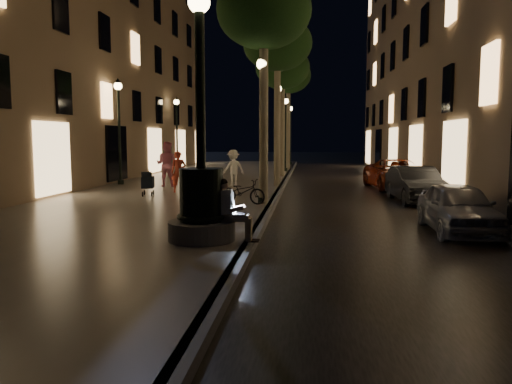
# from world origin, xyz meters

# --- Properties ---
(ground) EXTENTS (120.00, 120.00, 0.00)m
(ground) POSITION_xyz_m (0.00, 15.00, 0.00)
(ground) COLOR black
(ground) RESTS_ON ground
(cobble_lane) EXTENTS (6.00, 45.00, 0.02)m
(cobble_lane) POSITION_xyz_m (3.00, 15.00, 0.01)
(cobble_lane) COLOR black
(cobble_lane) RESTS_ON ground
(promenade) EXTENTS (8.00, 45.00, 0.20)m
(promenade) POSITION_xyz_m (-4.00, 15.00, 0.10)
(promenade) COLOR slate
(promenade) RESTS_ON ground
(curb_strip) EXTENTS (0.25, 45.00, 0.20)m
(curb_strip) POSITION_xyz_m (0.00, 15.00, 0.10)
(curb_strip) COLOR #59595B
(curb_strip) RESTS_ON ground
(building_right) EXTENTS (8.00, 36.00, 15.00)m
(building_right) POSITION_xyz_m (10.00, 18.00, 7.50)
(building_right) COLOR #7D674E
(building_right) RESTS_ON ground
(building_left) EXTENTS (8.00, 36.00, 15.00)m
(building_left) POSITION_xyz_m (-12.00, 18.00, 7.50)
(building_left) COLOR #7D674E
(building_left) RESTS_ON ground
(fountain_lamppost) EXTENTS (1.40, 1.40, 5.21)m
(fountain_lamppost) POSITION_xyz_m (-1.00, 2.00, 1.21)
(fountain_lamppost) COLOR #59595B
(fountain_lamppost) RESTS_ON promenade
(seated_man_laptop) EXTENTS (0.92, 0.31, 1.30)m
(seated_man_laptop) POSITION_xyz_m (-0.39, 2.00, 0.89)
(seated_man_laptop) COLOR tan
(seated_man_laptop) RESTS_ON promenade
(tree_near) EXTENTS (3.00, 3.00, 7.30)m
(tree_near) POSITION_xyz_m (-0.25, 8.00, 6.24)
(tree_near) COLOR #6B604C
(tree_near) RESTS_ON promenade
(tree_second) EXTENTS (3.00, 3.00, 7.40)m
(tree_second) POSITION_xyz_m (-0.20, 14.00, 6.33)
(tree_second) COLOR #6B604C
(tree_second) RESTS_ON promenade
(tree_third) EXTENTS (3.00, 3.00, 7.20)m
(tree_third) POSITION_xyz_m (-0.30, 20.00, 6.14)
(tree_third) COLOR #6B604C
(tree_third) RESTS_ON promenade
(tree_far) EXTENTS (3.00, 3.00, 7.50)m
(tree_far) POSITION_xyz_m (-0.22, 26.00, 6.43)
(tree_far) COLOR #6B604C
(tree_far) RESTS_ON promenade
(lamp_curb_a) EXTENTS (0.36, 0.36, 4.81)m
(lamp_curb_a) POSITION_xyz_m (-0.30, 8.00, 3.24)
(lamp_curb_a) COLOR black
(lamp_curb_a) RESTS_ON promenade
(lamp_curb_b) EXTENTS (0.36, 0.36, 4.81)m
(lamp_curb_b) POSITION_xyz_m (-0.30, 16.00, 3.24)
(lamp_curb_b) COLOR black
(lamp_curb_b) RESTS_ON promenade
(lamp_curb_c) EXTENTS (0.36, 0.36, 4.81)m
(lamp_curb_c) POSITION_xyz_m (-0.30, 24.00, 3.24)
(lamp_curb_c) COLOR black
(lamp_curb_c) RESTS_ON promenade
(lamp_curb_d) EXTENTS (0.36, 0.36, 4.81)m
(lamp_curb_d) POSITION_xyz_m (-0.30, 32.00, 3.24)
(lamp_curb_d) COLOR black
(lamp_curb_d) RESTS_ON promenade
(lamp_left_b) EXTENTS (0.36, 0.36, 4.81)m
(lamp_left_b) POSITION_xyz_m (-7.40, 14.00, 3.24)
(lamp_left_b) COLOR black
(lamp_left_b) RESTS_ON promenade
(lamp_left_c) EXTENTS (0.36, 0.36, 4.81)m
(lamp_left_c) POSITION_xyz_m (-7.40, 24.00, 3.24)
(lamp_left_c) COLOR black
(lamp_left_c) RESTS_ON promenade
(stroller) EXTENTS (0.54, 0.99, 1.00)m
(stroller) POSITION_xyz_m (-4.67, 9.65, 0.70)
(stroller) COLOR black
(stroller) RESTS_ON promenade
(car_front) EXTENTS (1.51, 3.66, 1.24)m
(car_front) POSITION_xyz_m (4.86, 4.50, 0.62)
(car_front) COLOR #9FA1A6
(car_front) RESTS_ON ground
(car_second) EXTENTS (1.62, 4.03, 1.30)m
(car_second) POSITION_xyz_m (5.03, 10.31, 0.65)
(car_second) COLOR black
(car_second) RESTS_ON ground
(car_third) EXTENTS (2.72, 5.08, 1.36)m
(car_third) POSITION_xyz_m (5.20, 15.06, 0.68)
(car_third) COLOR maroon
(car_third) RESTS_ON ground
(pedestrian_red) EXTENTS (0.68, 0.55, 1.60)m
(pedestrian_red) POSITION_xyz_m (-3.87, 10.97, 1.00)
(pedestrian_red) COLOR #A93321
(pedestrian_red) RESTS_ON promenade
(pedestrian_pink) EXTENTS (1.03, 0.84, 1.96)m
(pedestrian_pink) POSITION_xyz_m (-4.99, 13.25, 1.18)
(pedestrian_pink) COLOR pink
(pedestrian_pink) RESTS_ON promenade
(pedestrian_white) EXTENTS (1.19, 1.07, 1.61)m
(pedestrian_white) POSITION_xyz_m (-2.12, 13.72, 1.00)
(pedestrian_white) COLOR white
(pedestrian_white) RESTS_ON promenade
(bicycle) EXTENTS (1.62, 0.92, 0.80)m
(bicycle) POSITION_xyz_m (-0.90, 7.81, 0.60)
(bicycle) COLOR black
(bicycle) RESTS_ON promenade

